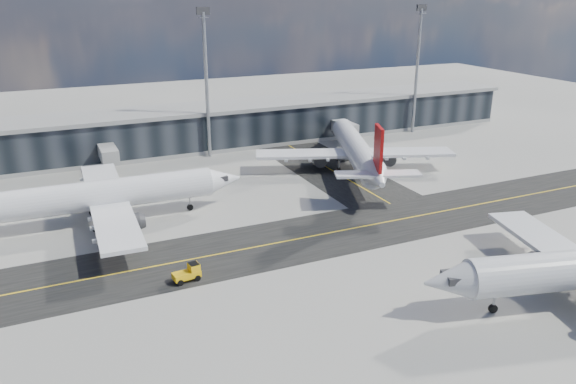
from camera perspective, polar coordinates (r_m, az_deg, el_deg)
name	(u,v)px	position (r m, az deg, el deg)	size (l,w,h in m)	color
ground	(318,249)	(73.62, 3.08, -5.83)	(300.00, 300.00, 0.00)	gray
taxiway_lanes	(308,216)	(83.98, 2.09, -2.46)	(180.00, 63.00, 0.03)	black
terminal_concourse	(200,129)	(121.02, -8.96, 6.33)	(152.00, 19.80, 8.80)	black
floodlight_masts	(206,79)	(112.29, -8.30, 11.31)	(102.50, 0.70, 28.90)	gray
airliner_af	(95,196)	(84.45, -19.01, -0.40)	(42.99, 36.60, 12.75)	white
airliner_redtail	(357,150)	(103.50, 6.98, 4.21)	(36.18, 41.83, 12.84)	white
baggage_tug	(189,273)	(66.69, -10.03, -8.06)	(3.33, 1.98, 1.98)	yellow
service_van	(337,154)	(113.15, 5.01, 3.82)	(2.61, 5.66, 1.57)	white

